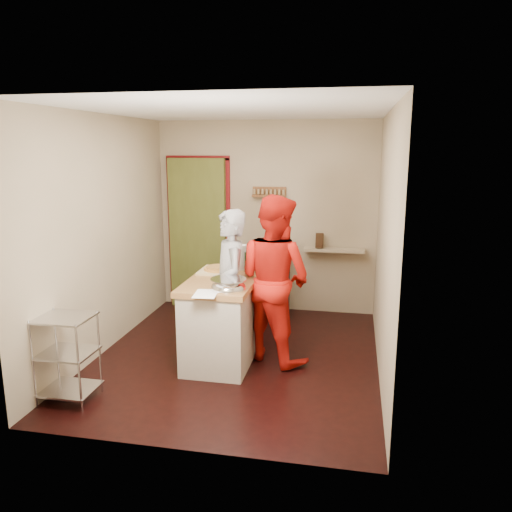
{
  "coord_description": "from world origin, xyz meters",
  "views": [
    {
      "loc": [
        1.19,
        -4.95,
        2.25
      ],
      "look_at": [
        0.21,
        0.0,
        1.14
      ],
      "focal_mm": 35.0,
      "sensor_mm": 36.0,
      "label": 1
    }
  ],
  "objects_px": {
    "stove": "(265,283)",
    "person_red": "(275,279)",
    "person_stripe": "(230,287)",
    "island": "(223,317)",
    "wire_shelving": "(67,354)"
  },
  "relations": [
    {
      "from": "island",
      "to": "person_red",
      "type": "bearing_deg",
      "value": 14.5
    },
    {
      "from": "person_red",
      "to": "stove",
      "type": "bearing_deg",
      "value": -43.42
    },
    {
      "from": "stove",
      "to": "wire_shelving",
      "type": "height_order",
      "value": "stove"
    },
    {
      "from": "stove",
      "to": "island",
      "type": "bearing_deg",
      "value": -96.95
    },
    {
      "from": "stove",
      "to": "island",
      "type": "distance_m",
      "value": 1.5
    },
    {
      "from": "island",
      "to": "person_red",
      "type": "height_order",
      "value": "person_red"
    },
    {
      "from": "stove",
      "to": "person_red",
      "type": "height_order",
      "value": "person_red"
    },
    {
      "from": "island",
      "to": "person_red",
      "type": "xyz_separation_m",
      "value": [
        0.53,
        0.14,
        0.41
      ]
    },
    {
      "from": "wire_shelving",
      "to": "person_stripe",
      "type": "bearing_deg",
      "value": 43.02
    },
    {
      "from": "person_stripe",
      "to": "person_red",
      "type": "bearing_deg",
      "value": 80.51
    },
    {
      "from": "stove",
      "to": "person_stripe",
      "type": "height_order",
      "value": "person_stripe"
    },
    {
      "from": "stove",
      "to": "person_red",
      "type": "distance_m",
      "value": 1.46
    },
    {
      "from": "wire_shelving",
      "to": "island",
      "type": "bearing_deg",
      "value": 44.73
    },
    {
      "from": "island",
      "to": "person_stripe",
      "type": "xyz_separation_m",
      "value": [
        0.07,
        0.0,
        0.34
      ]
    },
    {
      "from": "stove",
      "to": "wire_shelving",
      "type": "relative_size",
      "value": 1.26
    }
  ]
}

